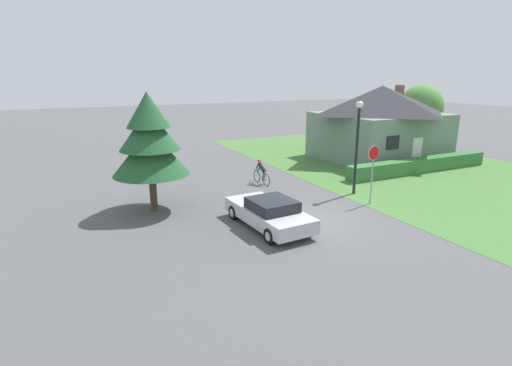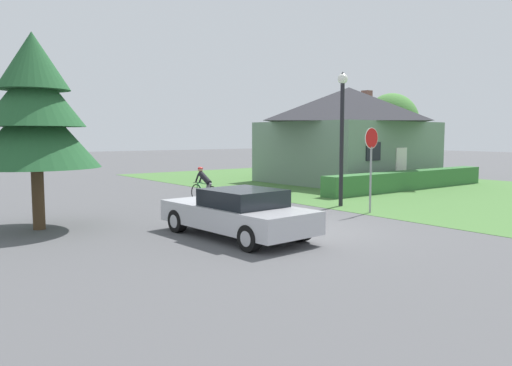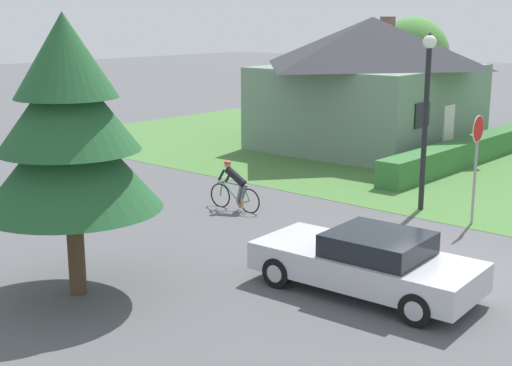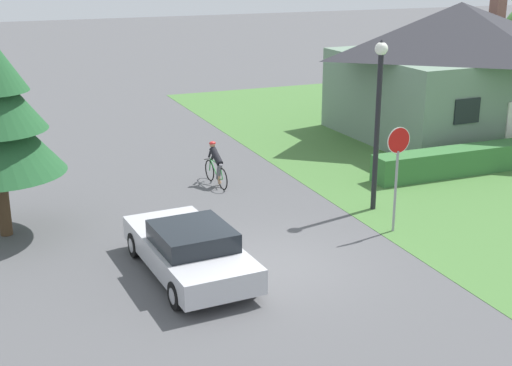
% 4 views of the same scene
% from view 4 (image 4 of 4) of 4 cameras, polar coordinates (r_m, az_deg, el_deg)
% --- Properties ---
extents(ground_plane, '(140.00, 140.00, 0.00)m').
position_cam_4_polar(ground_plane, '(17.31, 1.56, -6.61)').
color(ground_plane, '#515154').
extents(cottage_house, '(9.35, 7.96, 5.35)m').
position_cam_4_polar(cottage_house, '(30.47, 15.74, 8.93)').
color(cottage_house, slate).
rests_on(cottage_house, ground).
extents(sedan_left_lane, '(2.14, 4.57, 1.27)m').
position_cam_4_polar(sedan_left_lane, '(16.66, -5.33, -5.33)').
color(sedan_left_lane, '#BCBCC1').
rests_on(sedan_left_lane, ground).
extents(cyclist, '(0.44, 1.77, 1.41)m').
position_cam_4_polar(cyclist, '(23.03, -3.22, 1.48)').
color(cyclist, black).
rests_on(cyclist, ground).
extents(stop_sign, '(0.71, 0.07, 2.89)m').
position_cam_4_polar(stop_sign, '(19.07, 11.25, 1.92)').
color(stop_sign, gray).
rests_on(stop_sign, ground).
extents(street_lamp, '(0.37, 0.37, 4.94)m').
position_cam_4_polar(street_lamp, '(20.44, 9.77, 6.20)').
color(street_lamp, black).
rests_on(street_lamp, ground).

